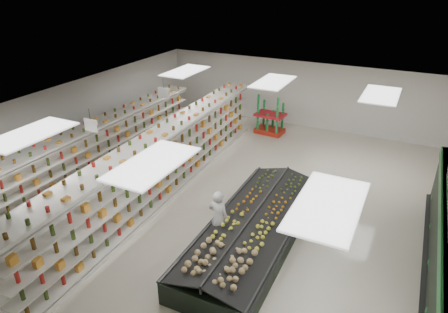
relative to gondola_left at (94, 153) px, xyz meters
The scene contains 12 objects.
floor 5.36m from the gondola_left, ahead, with size 16.00×16.00×0.00m, color beige.
ceiling 5.74m from the gondola_left, ahead, with size 14.00×16.00×0.02m, color white.
wall_back 10.15m from the gondola_left, 58.88° to the left, with size 14.00×0.02×3.20m, color white.
wall_left 2.00m from the gondola_left, 159.13° to the left, with size 0.02×16.00×3.20m, color white.
aisle_sign_near 2.67m from the gondola_left, 42.74° to the right, with size 0.52×0.06×0.75m.
aisle_sign_far 3.53m from the gondola_left, 61.74° to the left, with size 0.52×0.06×0.75m.
gondola_left is the anchor object (origin of this frame).
gondola_center 3.04m from the gondola_left, ahead, with size 1.46×13.32×2.30m.
produce_island 6.99m from the gondola_left, ahead, with size 2.43×6.49×0.96m.
soda_endcap 8.28m from the gondola_left, 58.16° to the left, with size 1.42×1.02×1.74m.
shopper_main 6.25m from the gondola_left, 15.02° to the right, with size 0.63×0.41×1.73m, color silver.
shopper_background 4.91m from the gondola_left, 64.66° to the left, with size 0.73×0.45×1.51m, color tan.
Camera 1 is at (5.08, -10.59, 7.21)m, focal length 32.00 mm.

